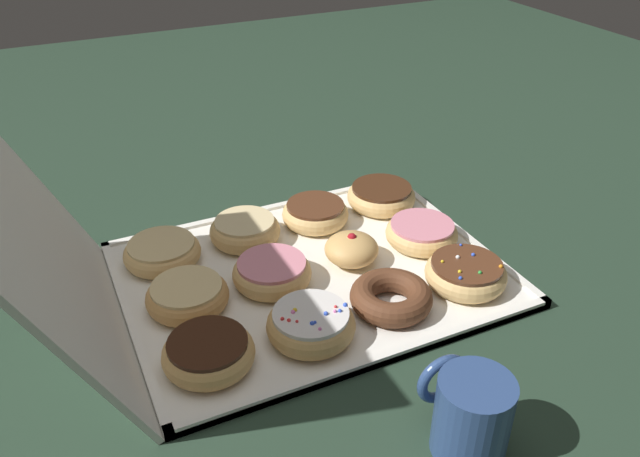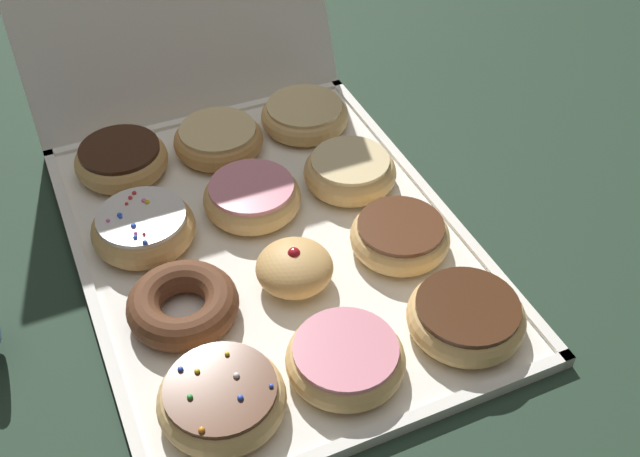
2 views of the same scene
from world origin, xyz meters
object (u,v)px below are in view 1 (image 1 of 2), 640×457
at_px(chocolate_frosted_donut_5, 315,213).
at_px(glazed_ring_donut_10, 186,293).
at_px(chocolate_frosted_donut_2, 381,196).
at_px(sprinkle_donut_6, 311,324).
at_px(chocolate_cake_ring_donut_3, 391,297).
at_px(chocolate_frosted_donut_9, 208,352).
at_px(coffee_mug, 470,412).
at_px(sprinkle_donut_0, 466,273).
at_px(pink_frosted_donut_7, 273,273).
at_px(donut_box, 312,275).
at_px(jelly_filled_donut_4, 350,247).
at_px(pink_frosted_donut_1, 423,234).
at_px(glazed_ring_donut_8, 245,230).
at_px(glazed_ring_donut_11, 162,252).

distance_m(chocolate_frosted_donut_5, glazed_ring_donut_10, 0.28).
bearing_deg(chocolate_frosted_donut_2, sprinkle_donut_6, 135.68).
distance_m(chocolate_cake_ring_donut_3, chocolate_frosted_donut_9, 0.26).
xyz_separation_m(chocolate_frosted_donut_9, coffee_mug, (-0.23, -0.22, 0.02)).
bearing_deg(coffee_mug, chocolate_frosted_donut_5, -5.11).
relative_size(sprinkle_donut_0, coffee_mug, 1.16).
bearing_deg(chocolate_frosted_donut_2, glazed_ring_donut_10, 108.38).
relative_size(sprinkle_donut_6, pink_frosted_donut_7, 1.01).
bearing_deg(sprinkle_donut_6, chocolate_frosted_donut_5, -26.10).
height_order(chocolate_cake_ring_donut_3, chocolate_frosted_donut_9, chocolate_frosted_donut_9).
xyz_separation_m(pink_frosted_donut_7, coffee_mug, (-0.35, -0.09, 0.02)).
relative_size(donut_box, chocolate_frosted_donut_5, 4.91).
relative_size(chocolate_frosted_donut_5, coffee_mug, 1.09).
bearing_deg(jelly_filled_donut_4, pink_frosted_donut_7, 93.44).
relative_size(pink_frosted_donut_1, chocolate_frosted_donut_2, 0.96).
distance_m(donut_box, chocolate_frosted_donut_2, 0.24).
bearing_deg(pink_frosted_donut_1, jelly_filled_donut_4, 86.30).
distance_m(chocolate_frosted_donut_2, glazed_ring_donut_10, 0.40).
relative_size(sprinkle_donut_0, glazed_ring_donut_10, 1.03).
relative_size(sprinkle_donut_0, chocolate_frosted_donut_5, 1.06).
height_order(donut_box, coffee_mug, coffee_mug).
relative_size(pink_frosted_donut_7, glazed_ring_donut_8, 1.02).
bearing_deg(pink_frosted_donut_7, chocolate_cake_ring_donut_3, -132.91).
height_order(pink_frosted_donut_1, jelly_filled_donut_4, jelly_filled_donut_4).
bearing_deg(sprinkle_donut_0, glazed_ring_donut_8, 45.19).
distance_m(donut_box, sprinkle_donut_0, 0.23).
height_order(glazed_ring_donut_8, glazed_ring_donut_10, glazed_ring_donut_8).
relative_size(chocolate_cake_ring_donut_3, chocolate_frosted_donut_5, 1.03).
bearing_deg(glazed_ring_donut_10, chocolate_frosted_donut_9, 176.71).
height_order(donut_box, glazed_ring_donut_11, glazed_ring_donut_11).
xyz_separation_m(sprinkle_donut_0, chocolate_frosted_donut_9, (-0.00, 0.38, 0.00)).
bearing_deg(coffee_mug, chocolate_frosted_donut_9, 43.62).
xyz_separation_m(donut_box, coffee_mug, (-0.35, -0.02, 0.04)).
relative_size(donut_box, glazed_ring_donut_10, 4.77).
height_order(donut_box, pink_frosted_donut_7, pink_frosted_donut_7).
distance_m(glazed_ring_donut_8, glazed_ring_donut_11, 0.13).
relative_size(chocolate_cake_ring_donut_3, sprinkle_donut_6, 0.99).
distance_m(donut_box, chocolate_frosted_donut_5, 0.14).
bearing_deg(glazed_ring_donut_10, sprinkle_donut_0, -108.54).
bearing_deg(chocolate_frosted_donut_5, glazed_ring_donut_11, 91.02).
xyz_separation_m(donut_box, glazed_ring_donut_10, (0.00, 0.19, 0.02)).
bearing_deg(pink_frosted_donut_1, sprinkle_donut_6, 116.50).
bearing_deg(chocolate_frosted_donut_5, chocolate_cake_ring_donut_3, 179.82).
relative_size(sprinkle_donut_0, chocolate_cake_ring_donut_3, 1.03).
bearing_deg(coffee_mug, pink_frosted_donut_1, -26.08).
xyz_separation_m(glazed_ring_donut_10, coffee_mug, (-0.36, -0.21, 0.02)).
distance_m(glazed_ring_donut_11, coffee_mug, 0.52).
relative_size(pink_frosted_donut_7, glazed_ring_donut_10, 1.00).
bearing_deg(chocolate_frosted_donut_2, donut_box, 124.06).
xyz_separation_m(chocolate_frosted_donut_9, glazed_ring_donut_11, (0.25, -0.00, -0.00)).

